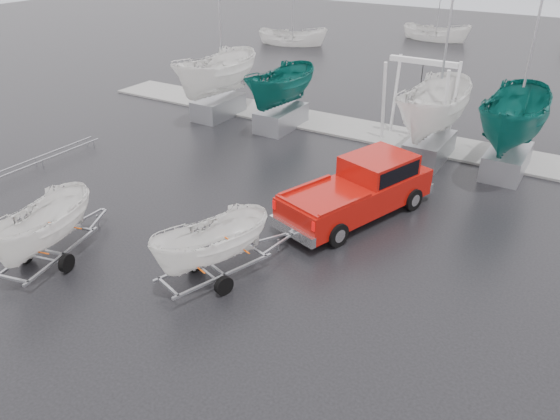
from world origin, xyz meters
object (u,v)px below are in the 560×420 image
at_px(trailer_hitched, 210,209).
at_px(boat_hoist, 420,89).
at_px(pickup_truck, 363,187).
at_px(trailer_parked, 34,190).

distance_m(trailer_hitched, boat_hoist, 14.94).
xyz_separation_m(trailer_hitched, boat_hoist, (1.25, 14.89, 0.17)).
distance_m(pickup_truck, trailer_parked, 11.24).
bearing_deg(trailer_parked, pickup_truck, 36.32).
bearing_deg(boat_hoist, pickup_truck, -84.17).
xyz_separation_m(pickup_truck, trailer_parked, (-7.23, -8.47, 1.53)).
height_order(trailer_hitched, trailer_parked, trailer_parked).
relative_size(trailer_parked, boat_hoist, 1.18).
xyz_separation_m(pickup_truck, trailer_hitched, (-2.12, -6.41, 1.39)).
bearing_deg(boat_hoist, trailer_hitched, -94.80).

